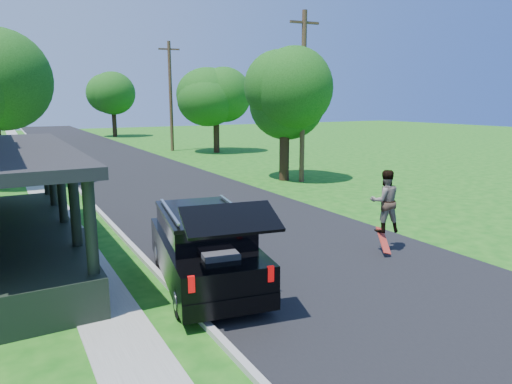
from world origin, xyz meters
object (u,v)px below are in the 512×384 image
black_suv (205,248)px  tree_right_near (284,91)px  utility_pole_near (303,96)px  skateboarder (385,201)px

black_suv → tree_right_near: (9.60, 11.48, 3.95)m
tree_right_near → utility_pole_near: utility_pole_near is taller
tree_right_near → utility_pole_near: bearing=-56.6°
skateboarder → black_suv: bearing=18.2°
tree_right_near → black_suv: bearing=-129.9°
skateboarder → utility_pole_near: 12.24m
black_suv → utility_pole_near: (10.20, 10.56, 3.68)m
tree_right_near → utility_pole_near: (0.60, -0.92, -0.26)m
black_suv → skateboarder: (5.48, -0.30, 0.60)m
black_suv → utility_pole_near: 15.14m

